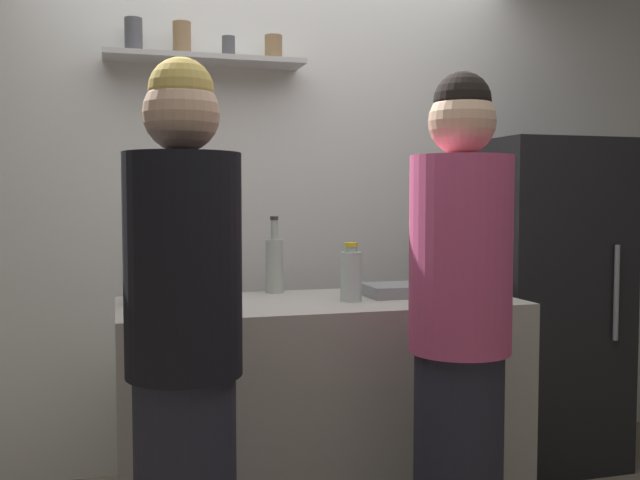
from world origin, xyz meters
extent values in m
cube|color=white|center=(0.00, 1.25, 1.30)|extent=(4.80, 0.10, 2.60)
cube|color=silver|center=(-0.36, 1.09, 1.98)|extent=(0.93, 0.22, 0.02)
cylinder|color=#4C4C51|center=(-0.69, 1.09, 2.07)|extent=(0.08, 0.08, 0.16)
cylinder|color=olive|center=(-0.47, 1.09, 2.07)|extent=(0.08, 0.08, 0.15)
cylinder|color=#4C4C51|center=(-0.25, 1.09, 2.05)|extent=(0.06, 0.06, 0.10)
cylinder|color=olive|center=(-0.04, 1.09, 2.06)|extent=(0.08, 0.08, 0.12)
cube|color=black|center=(1.29, 0.85, 0.81)|extent=(0.66, 0.65, 1.62)
cylinder|color=#99999E|center=(1.48, 0.50, 0.89)|extent=(0.02, 0.02, 0.45)
cube|color=#B7B2A8|center=(0.03, 0.51, 0.46)|extent=(1.63, 0.69, 0.91)
cube|color=gray|center=(0.42, 0.54, 0.94)|extent=(0.34, 0.24, 0.05)
cylinder|color=#B2B2B7|center=(0.63, 0.69, 0.97)|extent=(0.11, 0.11, 0.10)
cylinder|color=silver|center=(0.60, 0.68, 1.04)|extent=(0.02, 0.05, 0.18)
cylinder|color=silver|center=(0.66, 0.69, 1.04)|extent=(0.01, 0.01, 0.19)
cylinder|color=silver|center=(0.62, 0.67, 1.02)|extent=(0.03, 0.03, 0.15)
cylinder|color=silver|center=(0.62, 0.69, 1.03)|extent=(0.01, 0.02, 0.16)
cylinder|color=silver|center=(0.62, 0.67, 1.03)|extent=(0.03, 0.02, 0.16)
cylinder|color=silver|center=(0.62, 0.69, 1.04)|extent=(0.01, 0.04, 0.18)
cylinder|color=silver|center=(0.63, 0.71, 1.03)|extent=(0.04, 0.01, 0.17)
cylinder|color=black|center=(-0.70, 0.57, 1.03)|extent=(0.07, 0.07, 0.23)
cylinder|color=black|center=(-0.70, 0.57, 1.18)|extent=(0.03, 0.03, 0.08)
cylinder|color=gold|center=(-0.70, 0.57, 1.23)|extent=(0.03, 0.03, 0.02)
cylinder|color=#B2BFB2|center=(-0.10, 0.79, 1.03)|extent=(0.08, 0.08, 0.24)
cylinder|color=#B2BFB2|center=(-0.10, 0.79, 1.20)|extent=(0.03, 0.03, 0.09)
cylinder|color=#333333|center=(-0.10, 0.79, 1.25)|extent=(0.04, 0.04, 0.02)
cylinder|color=silver|center=(0.14, 0.45, 1.01)|extent=(0.09, 0.09, 0.20)
cylinder|color=silver|center=(0.14, 0.45, 1.13)|extent=(0.05, 0.05, 0.02)
cylinder|color=yellow|center=(0.14, 0.45, 1.15)|extent=(0.06, 0.06, 0.02)
cylinder|color=black|center=(-0.60, -0.22, 1.14)|extent=(0.34, 0.34, 0.65)
sphere|color=#D8AD8C|center=(-0.60, -0.22, 1.58)|extent=(0.22, 0.22, 0.22)
sphere|color=#D8B759|center=(-0.60, -0.22, 1.65)|extent=(0.19, 0.19, 0.19)
cylinder|color=#262633|center=(0.32, -0.18, 0.41)|extent=(0.30, 0.30, 0.82)
cylinder|color=#D14C7F|center=(0.32, -0.18, 1.15)|extent=(0.34, 0.34, 0.65)
sphere|color=#D8AD8C|center=(0.32, -0.18, 1.59)|extent=(0.22, 0.22, 0.22)
sphere|color=black|center=(0.32, -0.18, 1.66)|extent=(0.19, 0.19, 0.19)
camera|label=1|loc=(-0.79, -2.33, 1.34)|focal=40.30mm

